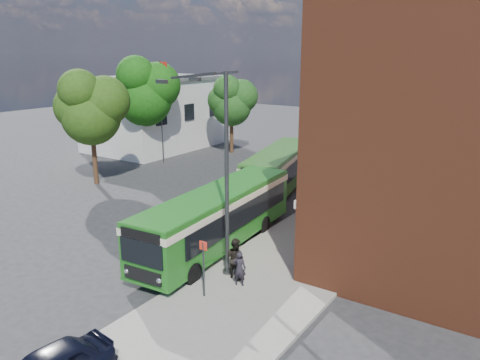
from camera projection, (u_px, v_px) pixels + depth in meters
The scene contains 14 objects.
ground at pixel (171, 237), 25.40m from camera, with size 120.00×120.00×0.00m, color #2A2B2D.
pavement at pixel (348, 218), 28.05m from camera, with size 6.00×48.00×0.15m, color gray.
kerb_line at pixel (302, 210), 29.70m from camera, with size 0.12×48.00×0.01m, color beige.
white_building at pixel (156, 112), 48.50m from camera, with size 9.40×13.40×7.30m.
flagpole at pixel (161, 108), 41.18m from camera, with size 0.95×0.10×9.00m.
street_lamp at pixel (220, 172), 19.94m from camera, with size 2.96×2.38×9.00m.
bus_stop_sign at pixel (204, 265), 18.64m from camera, with size 0.35×0.08×2.52m.
bus_front at pixel (218, 214), 23.57m from camera, with size 3.38×11.76×3.02m.
bus_rear at pixel (279, 166), 33.32m from camera, with size 4.88×10.80×3.02m.
pedestrian_a at pixel (239, 268), 19.70m from camera, with size 0.56×0.37×1.54m, color black.
pedestrian_b at pixel (235, 258), 20.34m from camera, with size 0.89×0.69×1.82m, color black.
tree_left at pixel (90, 107), 34.10m from camera, with size 5.09×4.84×8.60m.
tree_mid at pixel (144, 91), 40.92m from camera, with size 5.61×5.33×9.47m.
tree_right at pixel (232, 100), 45.30m from camera, with size 4.53×4.30×7.64m.
Camera 1 is at (16.27, -17.59, 9.73)m, focal length 35.00 mm.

